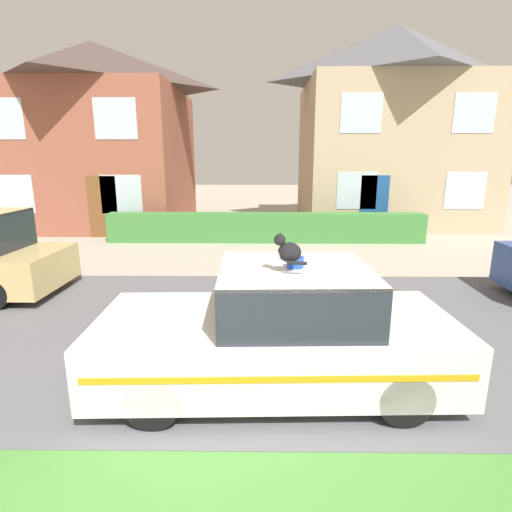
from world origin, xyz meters
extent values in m
cube|color=#5B5B60|center=(0.00, 3.92, 0.01)|extent=(28.00, 5.70, 0.01)
cube|color=#3D7F38|center=(0.83, 10.80, 0.47)|extent=(10.27, 0.63, 0.94)
cylinder|color=black|center=(-0.47, 2.96, 0.30)|extent=(0.58, 0.22, 0.58)
cylinder|color=black|center=(-0.43, 1.43, 0.30)|extent=(0.58, 0.22, 0.58)
cylinder|color=black|center=(2.08, 3.03, 0.30)|extent=(0.58, 0.22, 0.58)
cylinder|color=black|center=(2.12, 1.50, 0.30)|extent=(0.58, 0.22, 0.58)
cube|color=silver|center=(0.83, 2.23, 0.53)|extent=(4.16, 1.85, 0.72)
cube|color=#232833|center=(1.04, 2.24, 1.18)|extent=(1.73, 1.61, 0.59)
cube|color=silver|center=(1.04, 2.24, 1.45)|extent=(1.73, 1.61, 0.04)
cube|color=orange|center=(0.80, 3.10, 0.58)|extent=(3.90, 0.12, 0.07)
cube|color=orange|center=(0.85, 1.36, 0.58)|extent=(3.90, 0.12, 0.07)
cylinder|color=blue|center=(1.04, 2.24, 1.53)|extent=(0.19, 0.19, 0.12)
ellipsoid|color=black|center=(0.96, 2.00, 1.70)|extent=(0.27, 0.20, 0.22)
ellipsoid|color=beige|center=(0.87, 2.02, 1.69)|extent=(0.08, 0.10, 0.12)
sphere|color=black|center=(0.86, 2.02, 1.83)|extent=(0.12, 0.12, 0.12)
cone|color=black|center=(0.86, 2.05, 1.89)|extent=(0.05, 0.05, 0.05)
cone|color=black|center=(0.85, 1.98, 1.89)|extent=(0.05, 0.05, 0.05)
cylinder|color=black|center=(1.04, 1.90, 1.61)|extent=(0.21, 0.06, 0.04)
cylinder|color=black|center=(-4.12, 6.30, 0.30)|extent=(0.57, 0.21, 0.57)
cube|color=#93513D|center=(-5.93, 14.63, 2.65)|extent=(6.73, 6.30, 5.31)
pyramid|color=#473833|center=(-5.93, 14.63, 6.19)|extent=(7.07, 6.61, 1.75)
cube|color=brown|center=(-4.75, 11.48, 1.05)|extent=(1.00, 0.02, 2.10)
cube|color=silver|center=(-7.78, 11.48, 1.49)|extent=(1.40, 0.02, 1.30)
cube|color=silver|center=(-4.08, 11.48, 1.49)|extent=(1.40, 0.02, 1.30)
cube|color=silver|center=(-7.78, 11.48, 3.93)|extent=(1.40, 0.02, 1.30)
cube|color=silver|center=(-4.08, 11.48, 3.93)|extent=(1.40, 0.02, 1.30)
cube|color=tan|center=(5.93, 14.88, 2.81)|extent=(6.88, 5.58, 5.61)
pyramid|color=#56565B|center=(5.93, 14.88, 6.65)|extent=(7.23, 5.86, 2.07)
cube|color=navy|center=(4.68, 12.08, 1.05)|extent=(1.00, 0.02, 2.10)
cube|color=silver|center=(4.04, 12.08, 1.57)|extent=(1.40, 0.02, 1.30)
cube|color=silver|center=(7.82, 12.08, 1.57)|extent=(1.40, 0.02, 1.30)
cube|color=silver|center=(4.04, 12.08, 4.15)|extent=(1.40, 0.02, 1.30)
cube|color=silver|center=(7.82, 12.08, 4.15)|extent=(1.40, 0.02, 1.30)
camera|label=1|loc=(0.65, -2.11, 2.67)|focal=28.00mm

